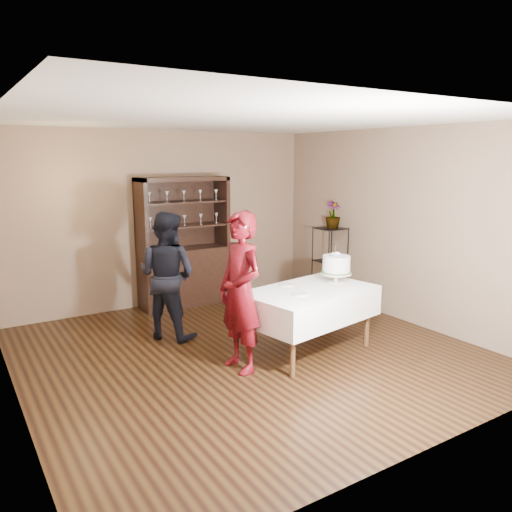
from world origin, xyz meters
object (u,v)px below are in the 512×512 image
(woman, at_px, (241,292))
(man, at_px, (167,275))
(china_hutch, at_px, (184,263))
(potted_plant, at_px, (333,215))
(plant_etagere, at_px, (330,261))
(cake_table, at_px, (309,304))
(cake, at_px, (336,266))

(woman, relative_size, man, 1.07)
(china_hutch, distance_m, potted_plant, 2.47)
(plant_etagere, xyz_separation_m, potted_plant, (0.01, -0.03, 0.75))
(cake_table, relative_size, man, 1.03)
(china_hutch, distance_m, woman, 2.68)
(man, relative_size, cake, 3.11)
(plant_etagere, height_order, cake_table, plant_etagere)
(china_hutch, bearing_deg, cake_table, -80.90)
(woman, xyz_separation_m, man, (-0.28, 1.38, -0.06))
(cake, bearing_deg, man, 142.91)
(plant_etagere, bearing_deg, cake, -128.55)
(potted_plant, bearing_deg, plant_etagere, 114.80)
(plant_etagere, height_order, woman, woman)
(woman, height_order, potted_plant, woman)
(cake_table, height_order, man, man)
(china_hutch, bearing_deg, woman, -101.25)
(potted_plant, bearing_deg, china_hutch, 152.69)
(cake_table, xyz_separation_m, cake, (0.49, 0.10, 0.39))
(man, distance_m, potted_plant, 2.95)
(plant_etagere, bearing_deg, man, -176.30)
(potted_plant, bearing_deg, cake_table, -137.40)
(cake_table, xyz_separation_m, man, (-1.22, 1.38, 0.23))
(cake_table, height_order, cake, cake)
(china_hutch, distance_m, cake, 2.70)
(cake_table, distance_m, potted_plant, 2.41)
(woman, relative_size, potted_plant, 4.09)
(cake, bearing_deg, cake_table, -168.93)
(woman, height_order, man, woman)
(plant_etagere, xyz_separation_m, cake, (-1.17, -1.47, 0.33))
(china_hutch, height_order, plant_etagere, china_hutch)
(cake_table, height_order, woman, woman)
(woman, bearing_deg, cake, 89.72)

